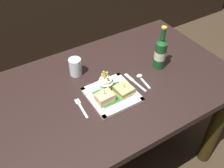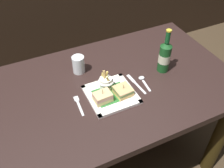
{
  "view_description": "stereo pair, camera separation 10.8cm",
  "coord_description": "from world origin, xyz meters",
  "px_view_note": "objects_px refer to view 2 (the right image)",
  "views": [
    {
      "loc": [
        -0.55,
        -0.89,
        1.73
      ],
      "look_at": [
        -0.02,
        -0.04,
        0.81
      ],
      "focal_mm": 41.51,
      "sensor_mm": 36.0,
      "label": 1
    },
    {
      "loc": [
        -0.45,
        -0.94,
        1.73
      ],
      "look_at": [
        -0.02,
        -0.04,
        0.81
      ],
      "focal_mm": 41.51,
      "sensor_mm": 36.0,
      "label": 2
    }
  ],
  "objects_px": {
    "sandwich_half_left": "(103,97)",
    "fork": "(79,104)",
    "dining_table": "(113,103)",
    "fries_cup": "(106,81)",
    "square_plate": "(111,95)",
    "beer_bottle": "(165,56)",
    "knife": "(135,83)",
    "spoon": "(143,80)",
    "sandwich_half_right": "(123,91)",
    "water_glass": "(79,65)"
  },
  "relations": [
    {
      "from": "fries_cup",
      "to": "dining_table",
      "type": "bearing_deg",
      "value": 24.38
    },
    {
      "from": "sandwich_half_left",
      "to": "fork",
      "type": "relative_size",
      "value": 0.64
    },
    {
      "from": "dining_table",
      "to": "fries_cup",
      "type": "height_order",
      "value": "fries_cup"
    },
    {
      "from": "fries_cup",
      "to": "spoon",
      "type": "height_order",
      "value": "fries_cup"
    },
    {
      "from": "sandwich_half_left",
      "to": "knife",
      "type": "relative_size",
      "value": 0.51
    },
    {
      "from": "sandwich_half_left",
      "to": "sandwich_half_right",
      "type": "xyz_separation_m",
      "value": [
        0.11,
        -0.0,
        -0.0
      ]
    },
    {
      "from": "square_plate",
      "to": "water_glass",
      "type": "xyz_separation_m",
      "value": [
        -0.08,
        0.26,
        0.04
      ]
    },
    {
      "from": "sandwich_half_left",
      "to": "beer_bottle",
      "type": "distance_m",
      "value": 0.43
    },
    {
      "from": "fork",
      "to": "dining_table",
      "type": "bearing_deg",
      "value": 16.34
    },
    {
      "from": "square_plate",
      "to": "beer_bottle",
      "type": "relative_size",
      "value": 0.92
    },
    {
      "from": "fork",
      "to": "knife",
      "type": "distance_m",
      "value": 0.34
    },
    {
      "from": "sandwich_half_left",
      "to": "beer_bottle",
      "type": "xyz_separation_m",
      "value": [
        0.42,
        0.09,
        0.06
      ]
    },
    {
      "from": "sandwich_half_left",
      "to": "beer_bottle",
      "type": "relative_size",
      "value": 0.34
    },
    {
      "from": "fork",
      "to": "water_glass",
      "type": "bearing_deg",
      "value": 69.24
    },
    {
      "from": "sandwich_half_right",
      "to": "knife",
      "type": "relative_size",
      "value": 0.52
    },
    {
      "from": "dining_table",
      "to": "square_plate",
      "type": "height_order",
      "value": "square_plate"
    },
    {
      "from": "beer_bottle",
      "to": "knife",
      "type": "relative_size",
      "value": 1.49
    },
    {
      "from": "dining_table",
      "to": "water_glass",
      "type": "relative_size",
      "value": 13.52
    },
    {
      "from": "square_plate",
      "to": "water_glass",
      "type": "height_order",
      "value": "water_glass"
    },
    {
      "from": "knife",
      "to": "fries_cup",
      "type": "bearing_deg",
      "value": 171.24
    },
    {
      "from": "dining_table",
      "to": "fork",
      "type": "height_order",
      "value": "fork"
    },
    {
      "from": "dining_table",
      "to": "fries_cup",
      "type": "bearing_deg",
      "value": -155.62
    },
    {
      "from": "fork",
      "to": "sandwich_half_left",
      "type": "bearing_deg",
      "value": -17.13
    },
    {
      "from": "dining_table",
      "to": "sandwich_half_left",
      "type": "relative_size",
      "value": 15.16
    },
    {
      "from": "water_glass",
      "to": "spoon",
      "type": "xyz_separation_m",
      "value": [
        0.29,
        -0.22,
        -0.04
      ]
    },
    {
      "from": "water_glass",
      "to": "square_plate",
      "type": "bearing_deg",
      "value": -72.41
    },
    {
      "from": "sandwich_half_left",
      "to": "water_glass",
      "type": "distance_m",
      "value": 0.28
    },
    {
      "from": "sandwich_half_left",
      "to": "water_glass",
      "type": "xyz_separation_m",
      "value": [
        -0.02,
        0.28,
        0.01
      ]
    },
    {
      "from": "sandwich_half_right",
      "to": "fries_cup",
      "type": "xyz_separation_m",
      "value": [
        -0.06,
        0.08,
        0.03
      ]
    },
    {
      "from": "square_plate",
      "to": "fork",
      "type": "distance_m",
      "value": 0.17
    },
    {
      "from": "dining_table",
      "to": "knife",
      "type": "relative_size",
      "value": 7.74
    },
    {
      "from": "water_glass",
      "to": "spoon",
      "type": "bearing_deg",
      "value": -37.72
    },
    {
      "from": "sandwich_half_right",
      "to": "square_plate",
      "type": "bearing_deg",
      "value": 157.41
    },
    {
      "from": "fries_cup",
      "to": "beer_bottle",
      "type": "relative_size",
      "value": 0.44
    },
    {
      "from": "beer_bottle",
      "to": "fork",
      "type": "height_order",
      "value": "beer_bottle"
    },
    {
      "from": "beer_bottle",
      "to": "spoon",
      "type": "bearing_deg",
      "value": -168.28
    },
    {
      "from": "square_plate",
      "to": "sandwich_half_left",
      "type": "xyz_separation_m",
      "value": [
        -0.06,
        -0.02,
        0.03
      ]
    },
    {
      "from": "dining_table",
      "to": "sandwich_half_left",
      "type": "bearing_deg",
      "value": -136.17
    },
    {
      "from": "sandwich_half_left",
      "to": "fork",
      "type": "distance_m",
      "value": 0.13
    },
    {
      "from": "fork",
      "to": "beer_bottle",
      "type": "bearing_deg",
      "value": 5.44
    },
    {
      "from": "water_glass",
      "to": "sandwich_half_left",
      "type": "bearing_deg",
      "value": -85.07
    },
    {
      "from": "fries_cup",
      "to": "knife",
      "type": "bearing_deg",
      "value": -8.76
    },
    {
      "from": "dining_table",
      "to": "beer_bottle",
      "type": "relative_size",
      "value": 5.2
    },
    {
      "from": "square_plate",
      "to": "fork",
      "type": "bearing_deg",
      "value": 175.98
    },
    {
      "from": "beer_bottle",
      "to": "spoon",
      "type": "xyz_separation_m",
      "value": [
        -0.15,
        -0.03,
        -0.09
      ]
    },
    {
      "from": "square_plate",
      "to": "spoon",
      "type": "relative_size",
      "value": 1.93
    },
    {
      "from": "sandwich_half_right",
      "to": "water_glass",
      "type": "relative_size",
      "value": 0.91
    },
    {
      "from": "dining_table",
      "to": "sandwich_half_left",
      "type": "height_order",
      "value": "sandwich_half_left"
    },
    {
      "from": "dining_table",
      "to": "spoon",
      "type": "xyz_separation_m",
      "value": [
        0.16,
        -0.05,
        0.15
      ]
    },
    {
      "from": "fries_cup",
      "to": "fork",
      "type": "xyz_separation_m",
      "value": [
        -0.17,
        -0.04,
        -0.06
      ]
    }
  ]
}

